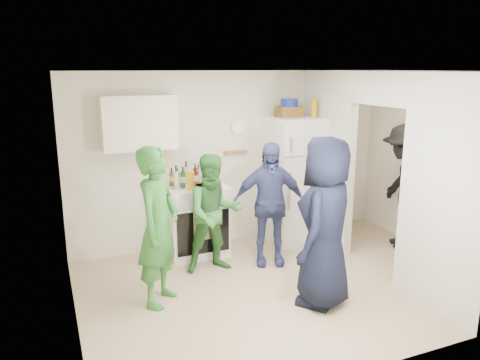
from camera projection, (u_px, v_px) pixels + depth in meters
The scene contains 38 objects.
floor at pixel (288, 285), 5.61m from camera, with size 4.80×4.80×0.00m, color tan.
wall_back at pixel (234, 158), 6.84m from camera, with size 4.80×4.80×0.00m, color silver.
wall_front at pixel (392, 231), 3.80m from camera, with size 4.80×4.80×0.00m, color silver.
wall_left at pixel (67, 208), 4.41m from camera, with size 3.40×3.40×0.00m, color silver.
wall_right at pixel (449, 167), 6.23m from camera, with size 3.40×3.40×0.00m, color silver.
ceiling at pixel (294, 71), 5.03m from camera, with size 4.80×4.80×0.00m, color white.
partition_pier_back at pixel (327, 159), 6.76m from camera, with size 0.12×1.20×2.50m, color silver.
partition_pier_front at pixel (446, 197), 4.79m from camera, with size 0.12×1.20×2.50m, color silver.
partition_header at pixel (382, 88), 5.53m from camera, with size 0.12×1.00×0.40m, color silver.
stove at pixel (195, 220), 6.45m from camera, with size 0.82×0.69×0.98m, color white.
upper_cabinet at pixel (139, 123), 6.01m from camera, with size 0.95×0.34×0.70m, color silver.
fridge at pixel (295, 180), 6.91m from camera, with size 0.76×0.74×1.85m, color white.
wicker_basket at pixel (289, 112), 6.68m from camera, with size 0.35×0.25×0.15m, color brown.
blue_bowl at pixel (289, 103), 6.65m from camera, with size 0.24×0.24×0.11m, color navy.
yellow_cup_stack_top at pixel (314, 108), 6.66m from camera, with size 0.09×0.09×0.25m, color orange.
wall_clock at pixel (238, 127), 6.74m from camera, with size 0.22×0.22×0.03m, color white.
spice_shelf at pixel (236, 152), 6.78m from camera, with size 0.35×0.08×0.03m, color olive.
nook_window at pixel (439, 135), 6.31m from camera, with size 0.03×0.70×0.80m, color black.
nook_window_frame at pixel (438, 135), 6.30m from camera, with size 0.04×0.76×0.86m, color white.
nook_valance at pixel (439, 109), 6.21m from camera, with size 0.04×0.82×0.18m, color white.
yellow_cup_stack_stove at pixel (191, 181), 6.07m from camera, with size 0.09×0.09×0.25m, color yellow.
red_cup at pixel (215, 183), 6.23m from camera, with size 0.09×0.09×0.12m, color red.
person_green_left at pixel (158, 227), 5.02m from camera, with size 0.64×0.42×1.75m, color #327D33.
person_green_center at pixel (214, 214), 5.87m from camera, with size 0.73×0.57×1.51m, color #38813C.
person_denim at pixel (269, 204), 6.07m from camera, with size 0.96×0.40×1.63m, color #3A4680.
person_navy at pixel (325, 222), 4.99m from camera, with size 0.91×0.59×1.86m, color black.
person_nook at pixel (403, 187), 6.64m from camera, with size 1.15×0.66×1.78m, color black.
bottle_a at pixel (172, 177), 6.30m from camera, with size 0.07×0.07×0.25m, color brown.
bottle_b at pixel (183, 177), 6.17m from camera, with size 0.06×0.06×0.29m, color #194B28.
bottle_c at pixel (186, 172), 6.41m from camera, with size 0.07×0.07×0.31m, color silver.
bottle_d at pixel (196, 176), 6.28m from camera, with size 0.08×0.08×0.28m, color maroon.
bottle_e at pixel (198, 173), 6.52m from camera, with size 0.06×0.06×0.24m, color #959EA5.
bottle_f at pixel (206, 175), 6.41m from camera, with size 0.07×0.07×0.24m, color black.
bottle_g at pixel (209, 170), 6.54m from camera, with size 0.06×0.06×0.32m, color brown.
bottle_h at pixel (176, 177), 6.11m from camera, with size 0.07×0.07×0.32m, color #A8ADB4.
bottle_i at pixel (195, 173), 6.43m from camera, with size 0.06×0.06×0.28m, color #5A250F.
bottle_j at pixel (218, 174), 6.31m from camera, with size 0.06×0.06×0.30m, color #1F5B25.
bottle_k at pixel (177, 177), 6.27m from camera, with size 0.07×0.07×0.24m, color brown.
Camera 1 is at (-2.54, -4.53, 2.54)m, focal length 35.00 mm.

